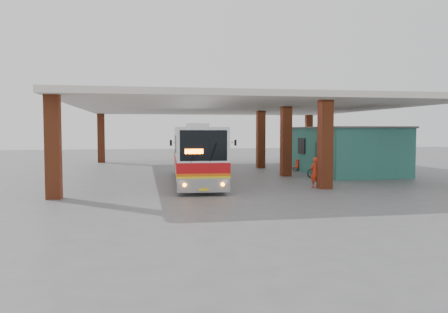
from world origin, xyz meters
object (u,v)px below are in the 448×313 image
Objects in this scene: coach_bus at (196,153)px; red_chair at (296,166)px; pedestrian at (315,172)px; motorcycle at (322,170)px.

coach_bus reaches higher than red_chair.
coach_bus is 7.35× the size of pedestrian.
red_chair is at bearing -123.11° from pedestrian.
coach_bus is 6.13× the size of motorcycle.
pedestrian reaches higher than motorcycle.
pedestrian is (-2.04, -3.85, 0.28)m from motorcycle.
red_chair is (2.18, 8.78, -0.39)m from pedestrian.
coach_bus is at bearing -149.83° from red_chair.
motorcycle is 4.94m from red_chair.
coach_bus is 14.01× the size of red_chair.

